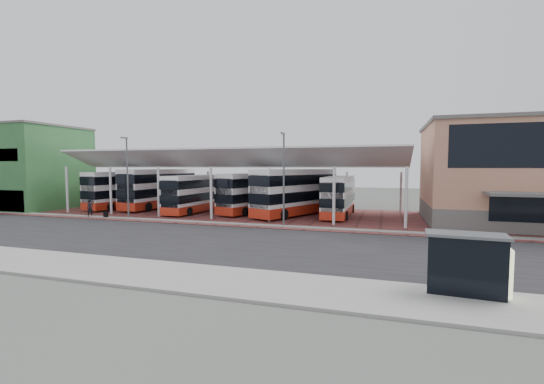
% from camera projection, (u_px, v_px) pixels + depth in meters
% --- Properties ---
extents(ground, '(140.00, 140.00, 0.00)m').
position_uv_depth(ground, '(233.00, 240.00, 25.94)').
color(ground, '#4A4D47').
extents(road, '(120.00, 14.00, 0.02)m').
position_uv_depth(road, '(227.00, 242.00, 24.99)').
color(road, black).
rests_on(road, ground).
extents(forecourt, '(72.00, 16.00, 0.06)m').
position_uv_depth(forecourt, '(301.00, 217.00, 37.72)').
color(forecourt, brown).
rests_on(forecourt, ground).
extents(sidewalk, '(120.00, 4.00, 0.14)m').
position_uv_depth(sidewalk, '(158.00, 274.00, 17.36)').
color(sidewalk, gray).
rests_on(sidewalk, ground).
extents(north_kerb, '(120.00, 0.80, 0.14)m').
position_uv_depth(north_kerb, '(261.00, 225.00, 31.84)').
color(north_kerb, gray).
rests_on(north_kerb, ground).
extents(yellow_line_near, '(120.00, 0.12, 0.01)m').
position_uv_depth(yellow_line_near, '(180.00, 264.00, 19.27)').
color(yellow_line_near, '#B98809').
rests_on(yellow_line_near, road).
extents(yellow_line_far, '(120.00, 0.12, 0.01)m').
position_uv_depth(yellow_line_far, '(183.00, 263.00, 19.56)').
color(yellow_line_far, '#B98809').
rests_on(yellow_line_far, road).
extents(canopy, '(37.00, 11.63, 7.07)m').
position_uv_depth(canopy, '(233.00, 161.00, 40.59)').
color(canopy, silver).
rests_on(canopy, ground).
extents(terminal, '(18.40, 14.40, 9.25)m').
position_uv_depth(terminal, '(536.00, 173.00, 32.03)').
color(terminal, '#5C5957').
rests_on(terminal, ground).
extents(shop_green, '(6.40, 10.20, 10.22)m').
position_uv_depth(shop_green, '(45.00, 167.00, 44.95)').
color(shop_green, '#36723B').
rests_on(shop_green, ground).
extents(shop_cream, '(6.40, 10.20, 10.22)m').
position_uv_depth(shop_cream, '(6.00, 167.00, 46.89)').
color(shop_cream, beige).
rests_on(shop_cream, ground).
extents(lamp_west, '(0.16, 0.90, 8.07)m').
position_uv_depth(lamp_west, '(127.00, 175.00, 35.77)').
color(lamp_west, '#55585D').
rests_on(lamp_west, ground).
extents(lamp_east, '(0.16, 0.90, 8.07)m').
position_uv_depth(lamp_east, '(284.00, 177.00, 31.01)').
color(lamp_east, '#55585D').
rests_on(lamp_east, ground).
extents(bus_0, '(4.27, 11.23, 4.52)m').
position_uv_depth(bus_0, '(127.00, 190.00, 45.59)').
color(bus_0, white).
rests_on(bus_0, forecourt).
extents(bus_1, '(3.52, 11.86, 4.82)m').
position_uv_depth(bus_1, '(159.00, 189.00, 45.44)').
color(bus_1, white).
rests_on(bus_1, forecourt).
extents(bus_2, '(3.01, 10.28, 4.18)m').
position_uv_depth(bus_2, '(197.00, 194.00, 41.29)').
color(bus_2, white).
rests_on(bus_2, forecourt).
extents(bus_3, '(5.49, 10.96, 4.41)m').
position_uv_depth(bus_3, '(255.00, 193.00, 40.90)').
color(bus_3, white).
rests_on(bus_3, forecourt).
extents(bus_4, '(7.15, 11.93, 4.87)m').
position_uv_depth(bus_4, '(296.00, 192.00, 38.55)').
color(bus_4, white).
rests_on(bus_4, forecourt).
extents(bus_5, '(2.61, 10.04, 4.13)m').
position_uv_depth(bus_5, '(339.00, 196.00, 38.01)').
color(bus_5, white).
rests_on(bus_5, forecourt).
extents(pedestrian, '(0.64, 0.77, 1.80)m').
position_uv_depth(pedestrian, '(90.00, 208.00, 37.07)').
color(pedestrian, black).
rests_on(pedestrian, forecourt).
extents(suitcase, '(0.38, 0.27, 0.66)m').
position_uv_depth(suitcase, '(106.00, 215.00, 36.53)').
color(suitcase, black).
rests_on(suitcase, forecourt).
extents(bus_shelter, '(3.12, 1.60, 2.42)m').
position_uv_depth(bus_shelter, '(474.00, 258.00, 14.14)').
color(bus_shelter, black).
rests_on(bus_shelter, sidewalk).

